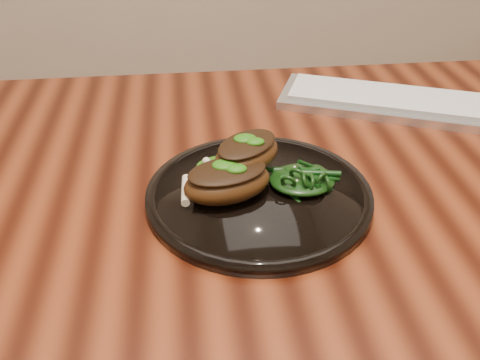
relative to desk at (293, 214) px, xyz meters
name	(u,v)px	position (x,y,z in m)	size (l,w,h in m)	color
desk	(293,214)	(0.00, 0.00, 0.00)	(1.60, 0.80, 0.75)	black
plate	(259,195)	(-0.07, -0.07, 0.09)	(0.30, 0.30, 0.02)	black
lamb_chop_front	(227,180)	(-0.11, -0.08, 0.13)	(0.13, 0.11, 0.05)	#3F220C
lamb_chop_back	(246,153)	(-0.08, -0.04, 0.14)	(0.12, 0.12, 0.05)	#3F220C
herb_smear	(226,165)	(-0.11, -0.01, 0.10)	(0.09, 0.06, 0.01)	#154B08
greens_heap	(302,176)	(-0.01, -0.07, 0.12)	(0.09, 0.08, 0.03)	black
keyboard	(411,103)	(0.25, 0.18, 0.09)	(0.48, 0.31, 0.02)	silver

